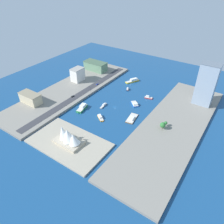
# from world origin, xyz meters

# --- Properties ---
(ground_plane) EXTENTS (440.00, 440.00, 0.00)m
(ground_plane) POSITION_xyz_m (0.00, 0.00, 0.00)
(ground_plane) COLOR navy
(quay_west) EXTENTS (70.00, 240.00, 3.21)m
(quay_west) POSITION_xyz_m (-84.70, 0.00, 1.61)
(quay_west) COLOR gray
(quay_west) RESTS_ON ground_plane
(quay_east) EXTENTS (70.00, 240.00, 3.21)m
(quay_east) POSITION_xyz_m (84.70, 0.00, 1.61)
(quay_east) COLOR gray
(quay_east) RESTS_ON ground_plane
(peninsula_point) EXTENTS (89.71, 53.32, 2.00)m
(peninsula_point) POSITION_xyz_m (1.44, 91.73, 1.00)
(peninsula_point) COLOR #A89E89
(peninsula_point) RESTS_ON ground_plane
(road_strip) EXTENTS (11.26, 228.00, 0.15)m
(road_strip) POSITION_xyz_m (61.80, 0.00, 3.29)
(road_strip) COLOR #38383D
(road_strip) RESTS_ON quay_east
(patrol_launch_navy) EXTENTS (7.42, 10.82, 3.71)m
(patrol_launch_navy) POSITION_xyz_m (11.59, -54.35, 1.37)
(patrol_launch_navy) COLOR #1E284C
(patrol_launch_navy) RESTS_ON ground_plane
(tugboat_red) EXTENTS (13.21, 6.84, 4.13)m
(tugboat_red) POSITION_xyz_m (-28.07, -49.25, 1.41)
(tugboat_red) COLOR red
(tugboat_red) RESTS_ON ground_plane
(yacht_sleek_gray) EXTENTS (4.78, 16.45, 3.25)m
(yacht_sleek_gray) POSITION_xyz_m (15.00, 7.12, 1.18)
(yacht_sleek_gray) COLOR #999EA3
(yacht_sleek_gray) RESTS_ON ground_plane
(barge_flat_brown) EXTENTS (13.24, 24.46, 3.20)m
(barge_flat_brown) POSITION_xyz_m (-33.74, 10.86, 1.07)
(barge_flat_brown) COLOR brown
(barge_flat_brown) RESTS_ON ground_plane
(ferry_yellow_fast) EXTENTS (16.99, 25.51, 5.57)m
(ferry_yellow_fast) POSITION_xyz_m (18.81, -84.40, 2.18)
(ferry_yellow_fast) COLOR yellow
(ferry_yellow_fast) RESTS_ON ground_plane
(catamaran_blue) EXTENTS (16.22, 16.00, 3.88)m
(catamaran_blue) POSITION_xyz_m (-20.10, -21.75, 1.46)
(catamaran_blue) COLOR blue
(catamaran_blue) RESTS_ON ground_plane
(water_taxi_orange) EXTENTS (15.12, 12.31, 3.42)m
(water_taxi_orange) POSITION_xyz_m (1.34, 32.74, 1.37)
(water_taxi_orange) COLOR orange
(water_taxi_orange) RESTS_ON ground_plane
(ferry_green_doubledeck) EXTENTS (11.85, 23.62, 6.01)m
(ferry_green_doubledeck) POSITION_xyz_m (35.39, 29.70, 2.32)
(ferry_green_doubledeck) COLOR #2D8C4C
(ferry_green_doubledeck) RESTS_ON ground_plane
(tower_tall_glass) EXTENTS (25.39, 17.42, 59.69)m
(tower_tall_glass) POSITION_xyz_m (-99.09, -74.63, 33.09)
(tower_tall_glass) COLOR #8C9EB2
(tower_tall_glass) RESTS_ON quay_west
(terminal_long_green) EXTENTS (43.00, 20.64, 15.89)m
(terminal_long_green) POSITION_xyz_m (97.94, -82.04, 11.19)
(terminal_long_green) COLOR slate
(terminal_long_green) RESTS_ON quay_east
(office_block_beige) EXTENTS (33.01, 15.99, 14.73)m
(office_block_beige) POSITION_xyz_m (103.74, 61.31, 10.61)
(office_block_beige) COLOR #C6B793
(office_block_beige) RESTS_ON quay_east
(hotel_broad_white) EXTENTS (15.73, 21.68, 21.82)m
(hotel_broad_white) POSITION_xyz_m (95.88, -30.38, 14.16)
(hotel_broad_white) COLOR silver
(hotel_broad_white) RESTS_ON quay_east
(suv_black) EXTENTS (2.17, 5.17, 1.55)m
(suv_black) POSITION_xyz_m (65.84, 15.95, 4.14)
(suv_black) COLOR black
(suv_black) RESTS_ON road_strip
(hatchback_blue) EXTENTS (1.90, 4.93, 1.66)m
(hatchback_blue) POSITION_xyz_m (59.41, -36.17, 4.17)
(hatchback_blue) COLOR black
(hatchback_blue) RESTS_ON road_strip
(traffic_light_waterfront) EXTENTS (0.36, 0.36, 6.50)m
(traffic_light_waterfront) POSITION_xyz_m (54.58, -12.71, 7.56)
(traffic_light_waterfront) COLOR black
(traffic_light_waterfront) RESTS_ON quay_east
(opera_landmark) EXTENTS (33.01, 20.51, 20.04)m
(opera_landmark) POSITION_xyz_m (1.30, 91.73, 10.31)
(opera_landmark) COLOR #BCAD93
(opera_landmark) RESTS_ON peninsula_point
(park_tree_cluster) EXTENTS (6.74, 12.74, 9.00)m
(park_tree_cluster) POSITION_xyz_m (-76.41, 9.86, 8.60)
(park_tree_cluster) COLOR brown
(park_tree_cluster) RESTS_ON quay_west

